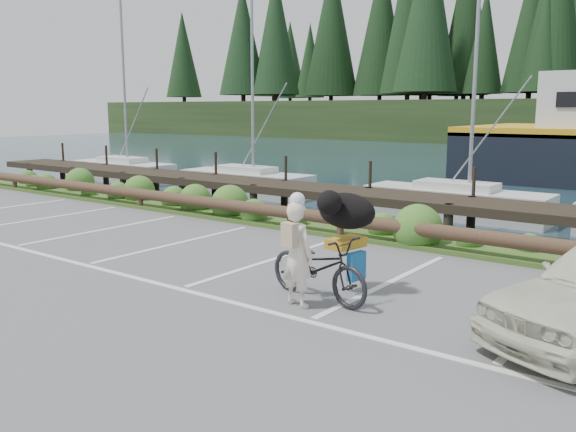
# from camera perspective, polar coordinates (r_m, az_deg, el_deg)

# --- Properties ---
(ground) EXTENTS (72.00, 72.00, 0.00)m
(ground) POSITION_cam_1_polar(r_m,az_deg,el_deg) (10.57, -8.54, -6.29)
(ground) COLOR #535355
(vegetation_strip) EXTENTS (34.00, 1.60, 0.10)m
(vegetation_strip) POSITION_cam_1_polar(r_m,az_deg,el_deg) (14.65, 6.36, -1.44)
(vegetation_strip) COLOR #3D5B21
(vegetation_strip) RESTS_ON ground
(log_rail) EXTENTS (32.00, 0.30, 0.60)m
(log_rail) POSITION_cam_1_polar(r_m,az_deg,el_deg) (14.07, 4.90, -2.10)
(log_rail) COLOR #443021
(log_rail) RESTS_ON ground
(bicycle) EXTENTS (2.07, 1.02, 1.04)m
(bicycle) POSITION_cam_1_polar(r_m,az_deg,el_deg) (9.50, 2.87, -4.80)
(bicycle) COLOR black
(bicycle) RESTS_ON ground
(cyclist) EXTENTS (0.64, 0.48, 1.60)m
(cyclist) POSITION_cam_1_polar(r_m,az_deg,el_deg) (9.11, 0.86, -3.60)
(cyclist) COLOR silver
(cyclist) RESTS_ON ground
(dog) EXTENTS (0.66, 1.08, 0.59)m
(dog) POSITION_cam_1_polar(r_m,az_deg,el_deg) (9.78, 5.49, 0.48)
(dog) COLOR black
(dog) RESTS_ON bicycle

